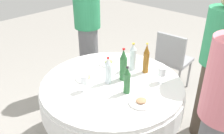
{
  "coord_description": "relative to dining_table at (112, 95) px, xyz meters",
  "views": [
    {
      "loc": [
        -1.43,
        -1.34,
        1.96
      ],
      "look_at": [
        0.0,
        0.0,
        0.9
      ],
      "focal_mm": 38.83,
      "sensor_mm": 36.0,
      "label": 1
    }
  ],
  "objects": [
    {
      "name": "wine_glass_outer",
      "position": [
        0.32,
        -0.34,
        0.26
      ],
      "size": [
        0.07,
        0.07,
        0.15
      ],
      "color": "white",
      "rests_on": "dining_table"
    },
    {
      "name": "bottle_clear_left",
      "position": [
        0.33,
        0.02,
        0.29
      ],
      "size": [
        0.07,
        0.07,
        0.29
      ],
      "color": "silver",
      "rests_on": "dining_table"
    },
    {
      "name": "plate_rear",
      "position": [
        -0.07,
        -0.4,
        0.16
      ],
      "size": [
        0.21,
        0.21,
        0.04
      ],
      "color": "white",
      "rests_on": "dining_table"
    },
    {
      "name": "fork_left",
      "position": [
        0.2,
        -0.21,
        0.15
      ],
      "size": [
        0.12,
        0.15,
        0.0
      ],
      "primitive_type": "cube",
      "rotation": [
        0.0,
        0.0,
        5.34
      ],
      "color": "silver",
      "rests_on": "dining_table"
    },
    {
      "name": "person_left",
      "position": [
        0.57,
        0.98,
        0.28
      ],
      "size": [
        0.34,
        0.34,
        1.67
      ],
      "rotation": [
        0.0,
        0.0,
        -0.53
      ],
      "color": "slate",
      "rests_on": "ground_plane"
    },
    {
      "name": "wine_glass_west",
      "position": [
        -0.27,
        0.08,
        0.26
      ],
      "size": [
        0.07,
        0.07,
        0.15
      ],
      "color": "white",
      "rests_on": "dining_table"
    },
    {
      "name": "dining_table",
      "position": [
        0.0,
        0.0,
        0.0
      ],
      "size": [
        1.38,
        1.38,
        0.74
      ],
      "color": "white",
      "rests_on": "ground_plane"
    },
    {
      "name": "person_mid",
      "position": [
        0.03,
        -1.01,
        0.28
      ],
      "size": [
        0.34,
        0.34,
        1.66
      ],
      "rotation": [
        0.0,
        0.0,
        3.18
      ],
      "color": "slate",
      "rests_on": "ground_plane"
    },
    {
      "name": "bottle_green_mid",
      "position": [
        0.11,
        -0.04,
        0.3
      ],
      "size": [
        0.07,
        0.07,
        0.32
      ],
      "color": "#2D6B38",
      "rests_on": "dining_table"
    },
    {
      "name": "plate_front",
      "position": [
        0.25,
        0.28,
        0.16
      ],
      "size": [
        0.21,
        0.21,
        0.04
      ],
      "color": "white",
      "rests_on": "dining_table"
    },
    {
      "name": "bottle_clear_inner",
      "position": [
        -0.03,
        0.02,
        0.27
      ],
      "size": [
        0.06,
        0.06,
        0.27
      ],
      "color": "silver",
      "rests_on": "dining_table"
    },
    {
      "name": "chair_north",
      "position": [
        1.28,
        0.08,
        -0.07
      ],
      "size": [
        0.42,
        0.42,
        0.87
      ],
      "rotation": [
        0.0,
        0.0,
        -1.51
      ],
      "color": "#99999E",
      "rests_on": "ground_plane"
    },
    {
      "name": "bottle_green_outer",
      "position": [
        -0.04,
        -0.21,
        0.27
      ],
      "size": [
        0.06,
        0.06,
        0.26
      ],
      "color": "#2D6B38",
      "rests_on": "dining_table"
    },
    {
      "name": "plate_south",
      "position": [
        -0.13,
        0.22,
        0.16
      ],
      "size": [
        0.21,
        0.21,
        0.04
      ],
      "color": "white",
      "rests_on": "dining_table"
    },
    {
      "name": "person_inner",
      "position": [
        0.78,
        -0.66,
        0.25
      ],
      "size": [
        0.34,
        0.34,
        1.62
      ],
      "rotation": [
        0.0,
        0.0,
        4.01
      ],
      "color": "#4C3F33",
      "rests_on": "ground_plane"
    },
    {
      "name": "bottle_amber_west",
      "position": [
        0.38,
        -0.11,
        0.3
      ],
      "size": [
        0.06,
        0.06,
        0.32
      ],
      "color": "#8C5619",
      "rests_on": "dining_table"
    }
  ]
}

